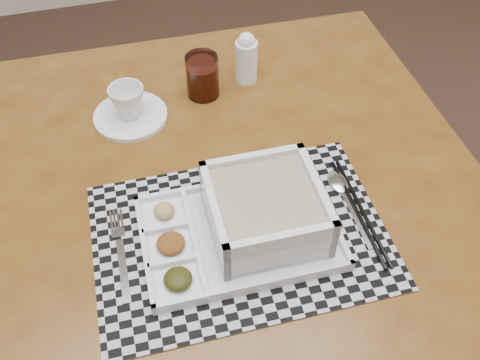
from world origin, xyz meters
name	(u,v)px	position (x,y,z in m)	size (l,w,h in m)	color
dining_table	(218,213)	(0.26, 0.46, 0.66)	(1.01, 1.01, 0.74)	#4E280E
placemat	(240,236)	(0.28, 0.35, 0.74)	(0.48, 0.34, 0.00)	#AAA9B1
serving_tray	(257,218)	(0.30, 0.35, 0.78)	(0.33, 0.23, 0.10)	white
fork	(120,251)	(0.08, 0.37, 0.74)	(0.02, 0.19, 0.00)	silver
spoon	(341,187)	(0.48, 0.40, 0.74)	(0.04, 0.18, 0.01)	silver
chopsticks	(360,211)	(0.49, 0.34, 0.75)	(0.02, 0.24, 0.01)	black
saucer	(131,116)	(0.14, 0.69, 0.74)	(0.15, 0.15, 0.01)	white
cup	(128,101)	(0.14, 0.69, 0.78)	(0.07, 0.07, 0.07)	white
juice_glass	(203,78)	(0.30, 0.73, 0.78)	(0.07, 0.07, 0.09)	white
creamer_bottle	(246,58)	(0.40, 0.75, 0.79)	(0.05, 0.05, 0.12)	white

